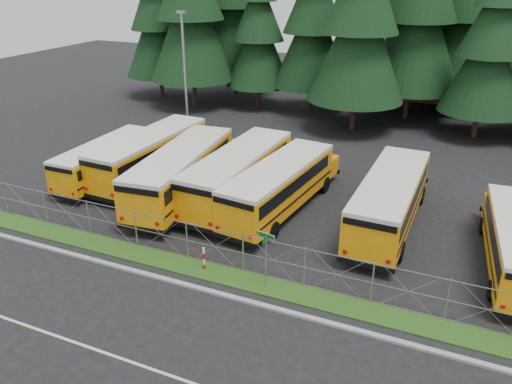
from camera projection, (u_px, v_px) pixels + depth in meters
ground at (271, 265)px, 24.05m from camera, size 120.00×120.00×0.00m
curb at (244, 300)px, 21.44m from camera, size 50.00×0.25×0.12m
grass_verge at (257, 284)px, 22.62m from camera, size 50.00×1.40×0.06m
road_lane_line at (185, 381)px, 17.37m from camera, size 50.00×0.12×0.01m
chainlink_fence at (263, 258)px, 22.80m from camera, size 44.00×0.10×2.00m
brick_building at (459, 68)px, 54.03m from camera, size 22.00×10.00×6.00m
bus_0 at (110, 160)px, 33.37m from camera, size 2.38×9.86×2.58m
bus_1 at (154, 155)px, 33.51m from camera, size 3.29×11.82×3.07m
bus_2 at (185, 173)px, 30.51m from camera, size 4.05×12.34×3.18m
bus_3 at (241, 175)px, 30.32m from camera, size 3.28×12.05×3.13m
bus_4 at (282, 187)px, 28.85m from camera, size 3.99×11.56×2.97m
bus_6 at (390, 201)px, 27.04m from camera, size 3.04×11.73×3.06m
street_sign at (266, 249)px, 21.53m from camera, size 0.83×0.54×2.81m
striped_bollard at (204, 259)px, 23.46m from camera, size 0.11×0.11×1.20m
light_standard at (185, 74)px, 38.37m from camera, size 0.70×0.35×10.14m
conifer_0 at (157, 22)px, 51.95m from camera, size 7.03×7.03×15.55m
conifer_1 at (190, 9)px, 47.56m from camera, size 8.41×8.41×18.61m
conifer_2 at (259, 33)px, 48.23m from camera, size 6.47×6.47×14.31m
conifer_3 at (313, 24)px, 46.39m from camera, size 7.41×7.41×16.39m
conifer_4 at (360, 22)px, 40.17m from camera, size 8.13×8.13×17.98m
conifer_5 at (418, 10)px, 43.04m from camera, size 8.72×8.72×19.28m
conifer_6 at (490, 47)px, 39.00m from camera, size 6.62×6.62×14.65m
conifer_11 at (364, 15)px, 50.85m from camera, size 7.71×7.71×17.06m
conifer_12 at (464, 10)px, 46.32m from camera, size 8.47×8.47×18.73m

